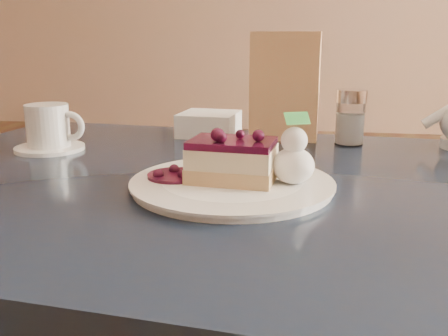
% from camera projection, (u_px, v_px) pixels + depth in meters
% --- Properties ---
extents(main_table, '(1.33, 0.94, 0.79)m').
position_uv_depth(main_table, '(239.00, 227.00, 0.82)').
color(main_table, black).
rests_on(main_table, ground).
extents(dessert_plate, '(0.30, 0.30, 0.01)m').
position_uv_depth(dessert_plate, '(232.00, 185.00, 0.75)').
color(dessert_plate, white).
rests_on(dessert_plate, main_table).
extents(cheesecake_slice, '(0.13, 0.10, 0.06)m').
position_uv_depth(cheesecake_slice, '(232.00, 161.00, 0.74)').
color(cheesecake_slice, '#EBAD77').
rests_on(cheesecake_slice, dessert_plate).
extents(whipped_cream, '(0.06, 0.06, 0.06)m').
position_uv_depth(whipped_cream, '(293.00, 165.00, 0.73)').
color(whipped_cream, white).
rests_on(whipped_cream, dessert_plate).
extents(berry_sauce, '(0.08, 0.08, 0.01)m').
position_uv_depth(berry_sauce, '(175.00, 176.00, 0.76)').
color(berry_sauce, black).
rests_on(berry_sauce, dessert_plate).
extents(coffee_set, '(0.15, 0.14, 0.09)m').
position_uv_depth(coffee_set, '(50.00, 130.00, 0.99)').
color(coffee_set, white).
rests_on(coffee_set, main_table).
extents(menu_card, '(0.15, 0.04, 0.23)m').
position_uv_depth(menu_card, '(284.00, 87.00, 1.07)').
color(menu_card, '#D3C18A').
rests_on(menu_card, main_table).
extents(sugar_shaker, '(0.06, 0.06, 0.12)m').
position_uv_depth(sugar_shaker, '(350.00, 117.00, 1.04)').
color(sugar_shaker, white).
rests_on(sugar_shaker, main_table).
extents(napkin_stack, '(0.14, 0.14, 0.05)m').
position_uv_depth(napkin_stack, '(209.00, 124.00, 1.15)').
color(napkin_stack, white).
rests_on(napkin_stack, main_table).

